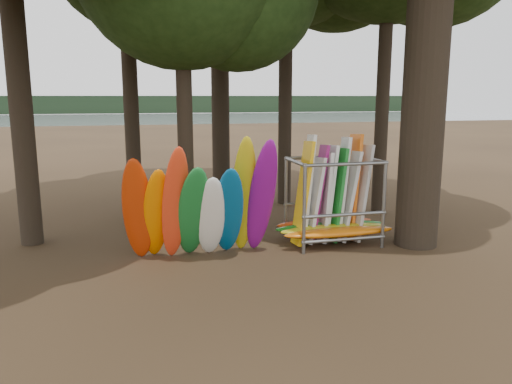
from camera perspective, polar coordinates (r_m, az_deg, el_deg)
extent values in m
plane|color=#47331E|center=(12.08, -0.19, -7.95)|extent=(120.00, 120.00, 0.00)
plane|color=gray|center=(71.25, -12.16, 7.52)|extent=(160.00, 160.00, 0.00)
cube|color=black|center=(121.13, -13.19, 9.72)|extent=(160.00, 4.00, 4.00)
cylinder|color=black|center=(14.46, -26.12, 18.54)|extent=(0.57, 0.57, 12.18)
cylinder|color=black|center=(17.17, -14.49, 17.85)|extent=(0.49, 0.49, 12.16)
cylinder|color=black|center=(19.03, -4.24, 20.09)|extent=(0.66, 0.66, 13.90)
cylinder|color=black|center=(18.27, 3.43, 17.01)|extent=(0.48, 0.48, 11.71)
cylinder|color=black|center=(13.58, -8.25, 12.43)|extent=(0.42, 0.42, 8.58)
cylinder|color=black|center=(17.36, 14.59, 16.91)|extent=(0.44, 0.44, 11.64)
ellipsoid|color=#C12E07|center=(11.91, -13.37, -2.07)|extent=(0.83, 1.30, 2.67)
ellipsoid|color=#FC7600|center=(11.95, -11.34, -2.54)|extent=(0.77, 1.53, 2.46)
ellipsoid|color=#FB3C19|center=(11.63, -9.24, -1.51)|extent=(0.74, 1.69, 2.97)
ellipsoid|color=#19752E|center=(11.78, -7.20, -2.43)|extent=(0.82, 1.85, 2.58)
ellipsoid|color=white|center=(11.86, -5.16, -2.92)|extent=(0.78, 1.65, 2.31)
ellipsoid|color=#085891|center=(11.89, -3.16, -2.35)|extent=(0.89, 1.87, 2.51)
ellipsoid|color=gold|center=(12.10, -1.42, -0.49)|extent=(0.73, 1.51, 3.13)
ellipsoid|color=#800F83|center=(12.10, 0.64, -0.64)|extent=(0.74, 1.60, 3.07)
ellipsoid|color=orange|center=(13.20, 9.52, -4.55)|extent=(3.05, 0.55, 0.24)
ellipsoid|color=gold|center=(13.50, 8.93, -4.18)|extent=(3.03, 0.55, 0.24)
ellipsoid|color=#1B7219|center=(13.75, 8.47, -3.88)|extent=(3.12, 0.55, 0.24)
ellipsoid|color=#D33F0F|center=(14.09, 7.87, -3.51)|extent=(2.82, 0.55, 0.24)
cube|color=yellow|center=(13.21, 5.36, -0.16)|extent=(0.53, 0.81, 2.77)
cube|color=white|center=(13.39, 5.82, 0.29)|extent=(0.45, 0.78, 2.92)
cube|color=silver|center=(13.41, 6.60, -0.98)|extent=(0.55, 0.78, 2.33)
cube|color=#951869|center=(13.58, 7.03, -0.17)|extent=(0.56, 0.76, 2.64)
cube|color=silver|center=(13.51, 7.93, -0.71)|extent=(0.35, 0.76, 2.45)
cube|color=white|center=(13.70, 8.31, -0.15)|extent=(0.44, 0.77, 2.63)
cube|color=#1C7F29|center=(13.62, 9.21, -0.38)|extent=(0.48, 0.79, 2.56)
cube|color=white|center=(13.75, 9.70, 0.30)|extent=(0.46, 0.77, 2.84)
cube|color=silver|center=(13.70, 10.59, -0.51)|extent=(0.60, 0.74, 2.48)
cube|color=orange|center=(13.91, 10.88, 0.53)|extent=(0.44, 0.82, 2.91)
cube|color=silver|center=(13.82, 11.85, -0.12)|extent=(0.58, 0.82, 2.64)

